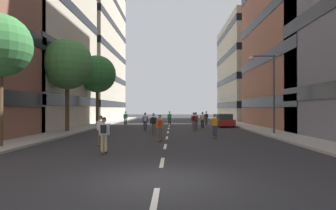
% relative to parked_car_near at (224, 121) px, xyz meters
% --- Properties ---
extents(ground_plane, '(138.54, 138.54, 0.00)m').
position_rel_parked_car_near_xyz_m(ground_plane, '(-6.57, -3.03, -0.70)').
color(ground_plane, '#28282B').
extents(sidewalk_left, '(2.66, 63.50, 0.14)m').
position_rel_parked_car_near_xyz_m(sidewalk_left, '(-15.67, -0.15, -0.63)').
color(sidewalk_left, '#9E9991').
rests_on(sidewalk_left, ground_plane).
extents(sidewalk_right, '(2.66, 63.50, 0.14)m').
position_rel_parked_car_near_xyz_m(sidewalk_right, '(2.53, -0.15, -0.63)').
color(sidewalk_right, '#9E9991').
rests_on(sidewalk_right, ground_plane).
extents(lane_markings, '(0.16, 52.20, 0.01)m').
position_rel_parked_car_near_xyz_m(lane_markings, '(-6.57, -3.12, -0.70)').
color(lane_markings, silver).
rests_on(lane_markings, ground_plane).
extents(building_left_mid, '(17.50, 17.94, 25.24)m').
position_rel_parked_car_near_xyz_m(building_left_mid, '(-25.69, -1.93, 12.01)').
color(building_left_mid, '#BCB29E').
rests_on(building_left_mid, ground_plane).
extents(building_left_far, '(17.50, 23.70, 34.17)m').
position_rel_parked_car_near_xyz_m(building_left_far, '(-25.69, 21.02, 16.48)').
color(building_left_far, '#BCB29E').
rests_on(building_left_far, ground_plane).
extents(building_right_far, '(17.50, 20.29, 18.29)m').
position_rel_parked_car_near_xyz_m(building_right_far, '(12.55, 21.02, 8.54)').
color(building_right_far, '#BCB29E').
rests_on(building_right_far, ground_plane).
extents(parked_car_near, '(1.82, 4.40, 1.52)m').
position_rel_parked_car_near_xyz_m(parked_car_near, '(0.00, 0.00, 0.00)').
color(parked_car_near, maroon).
rests_on(parked_car_near, ground_plane).
extents(street_tree_near, '(4.58, 4.58, 8.35)m').
position_rel_parked_car_near_xyz_m(street_tree_near, '(-15.67, -8.59, 5.48)').
color(street_tree_near, '#4C3823').
rests_on(street_tree_near, sidewalk_left).
extents(street_tree_mid, '(3.47, 3.47, 7.28)m').
position_rel_parked_car_near_xyz_m(street_tree_mid, '(-15.67, -19.09, 4.94)').
color(street_tree_mid, '#4C3823').
rests_on(street_tree_mid, sidewalk_left).
extents(street_tree_far, '(4.69, 4.69, 8.72)m').
position_rel_parked_car_near_xyz_m(street_tree_far, '(-15.67, 2.06, 5.79)').
color(street_tree_far, '#4C3823').
rests_on(street_tree_far, sidewalk_left).
extents(streetlamp_right, '(2.13, 0.30, 6.50)m').
position_rel_parked_car_near_xyz_m(streetlamp_right, '(1.90, -10.55, 3.44)').
color(streetlamp_right, '#3F3F44').
rests_on(streetlamp_right, sidewalk_right).
extents(skater_0, '(0.56, 0.92, 1.78)m').
position_rel_parked_car_near_xyz_m(skater_0, '(-3.69, -3.95, 0.32)').
color(skater_0, brown).
rests_on(skater_0, ground_plane).
extents(skater_1, '(0.57, 0.92, 1.78)m').
position_rel_parked_car_near_xyz_m(skater_1, '(-2.86, -2.63, 0.32)').
color(skater_1, brown).
rests_on(skater_1, ground_plane).
extents(skater_2, '(0.53, 0.90, 1.78)m').
position_rel_parked_car_near_xyz_m(skater_2, '(-2.99, -12.95, 0.29)').
color(skater_2, brown).
rests_on(skater_2, ground_plane).
extents(skater_3, '(0.54, 0.91, 1.78)m').
position_rel_parked_car_near_xyz_m(skater_3, '(-1.63, 4.50, 0.32)').
color(skater_3, brown).
rests_on(skater_3, ground_plane).
extents(skater_4, '(0.55, 0.91, 1.78)m').
position_rel_parked_car_near_xyz_m(skater_4, '(-9.52, -20.74, 0.32)').
color(skater_4, brown).
rests_on(skater_4, ground_plane).
extents(skater_5, '(0.56, 0.92, 1.78)m').
position_rel_parked_car_near_xyz_m(skater_5, '(-7.74, -10.37, 0.32)').
color(skater_5, brown).
rests_on(skater_5, ground_plane).
extents(skater_6, '(0.54, 0.91, 1.78)m').
position_rel_parked_car_near_xyz_m(skater_6, '(-10.49, -17.43, 0.29)').
color(skater_6, brown).
rests_on(skater_6, ground_plane).
extents(skater_7, '(0.54, 0.91, 1.78)m').
position_rel_parked_car_near_xyz_m(skater_7, '(-8.77, -6.92, 0.32)').
color(skater_7, brown).
rests_on(skater_7, ground_plane).
extents(skater_8, '(0.55, 0.91, 1.78)m').
position_rel_parked_car_near_xyz_m(skater_8, '(-12.24, 3.01, 0.29)').
color(skater_8, brown).
rests_on(skater_8, ground_plane).
extents(skater_9, '(0.55, 0.91, 1.78)m').
position_rel_parked_car_near_xyz_m(skater_9, '(-4.01, -5.40, 0.32)').
color(skater_9, brown).
rests_on(skater_9, ground_plane).
extents(skater_10, '(0.57, 0.92, 1.78)m').
position_rel_parked_car_near_xyz_m(skater_10, '(-6.54, 3.68, 0.29)').
color(skater_10, brown).
rests_on(skater_10, ground_plane).
extents(skater_11, '(0.53, 0.90, 1.78)m').
position_rel_parked_car_near_xyz_m(skater_11, '(-7.00, -15.27, 0.32)').
color(skater_11, brown).
rests_on(skater_11, ground_plane).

